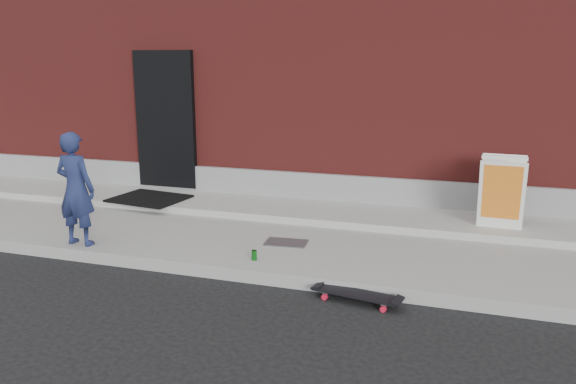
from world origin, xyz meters
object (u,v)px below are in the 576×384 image
at_px(soda_can, 254,255).
at_px(child, 76,189).
at_px(skateboard, 357,294).
at_px(pizza_sign, 502,192).

bearing_deg(soda_can, child, -176.79).
distance_m(skateboard, soda_can, 1.35).
xyz_separation_m(skateboard, pizza_sign, (1.42, 2.36, 0.63)).
xyz_separation_m(child, skateboard, (3.52, -0.32, -0.77)).
xyz_separation_m(pizza_sign, soda_can, (-2.68, -1.91, -0.51)).
bearing_deg(skateboard, pizza_sign, 59.00).
bearing_deg(pizza_sign, skateboard, -121.00).
relative_size(skateboard, soda_can, 7.97).
relative_size(child, soda_can, 12.17).
bearing_deg(soda_can, pizza_sign, 35.41).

